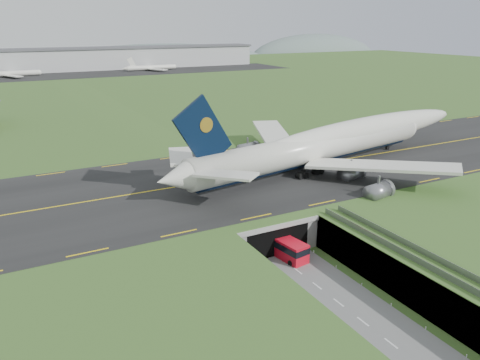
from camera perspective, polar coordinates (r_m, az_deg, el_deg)
ground at (r=74.78m, az=7.97°, el=-11.74°), size 900.00×900.00×0.00m
airfield_deck at (r=73.33m, az=8.07°, el=-9.72°), size 800.00×800.00×6.00m
trench_road at (r=69.75m, az=11.65°, el=-14.31°), size 12.00×75.00×0.20m
taxiway at (r=98.38m, az=-3.07°, el=-0.10°), size 800.00×44.00×0.18m
tunnel_portal at (r=85.81m, az=1.57°, el=-4.92°), size 17.00×22.30×6.00m
guideway at (r=67.71m, az=25.76°, el=-11.86°), size 3.00×53.00×7.05m
jumbo_jet at (r=111.39m, az=11.70°, el=4.62°), size 94.33×60.10×20.18m
shuttle_tram at (r=79.45m, az=5.64°, el=-8.23°), size 4.31×8.59×3.33m
cargo_terminal at (r=354.08m, az=-22.16°, el=13.41°), size 320.00×67.00×15.60m
distant_hills at (r=494.44m, az=-16.13°, el=13.02°), size 700.00×91.00×60.00m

